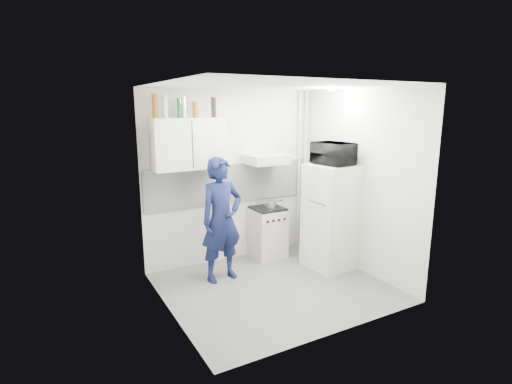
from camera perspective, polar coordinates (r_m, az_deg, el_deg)
floor at (r=5.45m, az=2.64°, el=-13.42°), size 2.80×2.80×0.00m
ceiling at (r=4.93m, az=2.94°, el=15.01°), size 2.80×2.80×0.00m
wall_back at (r=6.11m, az=-3.40°, el=2.20°), size 2.80×0.00×2.80m
wall_left at (r=4.47m, az=-12.66°, el=-1.76°), size 0.00×2.60×2.60m
wall_right at (r=5.88m, az=14.47°, el=1.44°), size 0.00×2.60×2.60m
person at (r=5.43m, az=-4.94°, el=-3.97°), size 0.67×0.48×1.70m
stove at (r=6.34m, az=1.67°, el=-5.90°), size 0.49×0.49×0.78m
fridge at (r=5.96m, az=10.66°, el=-3.47°), size 0.68×0.68×1.54m
stove_top at (r=6.23m, az=1.69°, el=-2.35°), size 0.47×0.47×0.03m
saucepan at (r=6.25m, az=2.10°, el=-1.70°), size 0.17×0.17×0.10m
microwave at (r=5.78m, az=11.02°, el=5.42°), size 0.61×0.45×0.32m
bottle_a at (r=5.44m, az=-14.24°, el=11.81°), size 0.07×0.07×0.31m
bottle_b at (r=5.48m, az=-12.90°, el=11.77°), size 0.08×0.08×0.29m
bottle_c at (r=5.54m, az=-10.89°, el=11.69°), size 0.06×0.06×0.26m
bottle_d at (r=5.56m, az=-10.28°, el=11.80°), size 0.06×0.06×0.28m
canister_a at (r=5.61m, az=-8.62°, el=11.56°), size 0.09×0.09×0.22m
bottle_e at (r=5.71m, az=-6.07°, el=11.93°), size 0.07×0.07×0.28m
upper_cabinet at (r=5.59m, az=-9.67°, el=6.82°), size 1.00×0.35×0.70m
range_hood at (r=6.06m, az=1.45°, el=4.72°), size 0.60×0.50×0.14m
backsplash at (r=6.12m, az=-3.33°, el=1.26°), size 2.74×0.03×0.60m
pipe_a at (r=6.70m, az=6.98°, el=3.02°), size 0.05×0.05×2.60m
pipe_b at (r=6.63m, az=6.14°, el=2.94°), size 0.04×0.04×2.60m
ceiling_spot_fixture at (r=5.67m, az=10.70°, el=14.14°), size 0.10×0.10×0.02m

